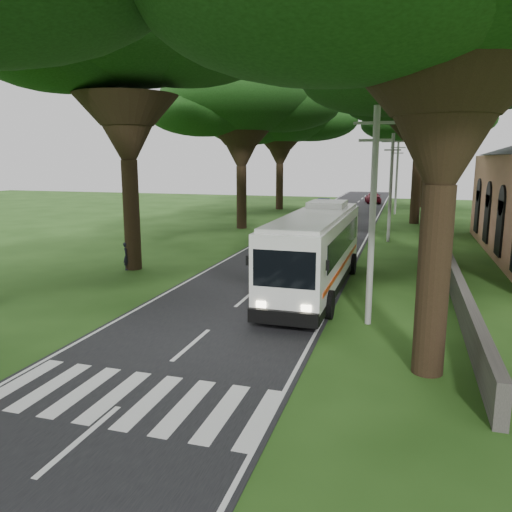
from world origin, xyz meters
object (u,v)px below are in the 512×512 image
object	(u,v)px
pole_near	(373,214)
pole_mid	(391,186)
distant_car_a	(313,220)
pedestrian	(127,256)
distant_car_c	(373,198)
pole_far	(397,177)
distant_car_b	(323,204)
coach_bus	(316,249)

from	to	relation	value
pole_near	pole_mid	bearing A→B (deg)	90.00
distant_car_a	pedestrian	xyz separation A→B (m)	(-6.85, -20.60, 0.10)
pole_near	distant_car_c	distance (m)	54.20
pole_near	distant_car_a	size ratio (longest dim) A/B	2.08
pole_far	distant_car_b	world-z (taller)	pole_far
pole_far	coach_bus	bearing A→B (deg)	-94.49
pole_far	pedestrian	xyz separation A→B (m)	(-13.74, -34.30, -3.40)
pole_near	coach_bus	size ratio (longest dim) A/B	0.64
distant_car_a	distant_car_c	xyz separation A→B (m)	(3.54, 27.69, 0.05)
distant_car_b	coach_bus	bearing A→B (deg)	-83.84
pole_mid	coach_bus	xyz separation A→B (m)	(-2.80, -15.62, -2.20)
coach_bus	distant_car_a	bearing A→B (deg)	101.00
coach_bus	pedestrian	world-z (taller)	coach_bus
pedestrian	pole_far	bearing A→B (deg)	-33.04
pole_mid	distant_car_c	size ratio (longest dim) A/B	1.63
pole_near	distant_car_c	size ratio (longest dim) A/B	1.63
pole_near	distant_car_b	distance (m)	43.23
coach_bus	pedestrian	size ratio (longest dim) A/B	7.96
pole_mid	pedestrian	xyz separation A→B (m)	(-13.74, -14.30, -3.40)
pole_mid	distant_car_c	distance (m)	34.33
pole_far	distant_car_a	world-z (taller)	pole_far
pole_far	coach_bus	xyz separation A→B (m)	(-2.80, -35.62, -2.20)
coach_bus	pole_near	bearing A→B (deg)	-56.99
pole_far	distant_car_b	xyz separation A→B (m)	(-8.50, 2.24, -3.46)
distant_car_a	pole_far	bearing A→B (deg)	-109.80
pole_far	distant_car_b	bearing A→B (deg)	165.23
pole_near	pole_mid	world-z (taller)	same
pole_near	distant_car_c	xyz separation A→B (m)	(-3.34, 53.99, -3.44)
pole_near	distant_car_a	bearing A→B (deg)	104.67
pole_mid	distant_car_b	size ratio (longest dim) A/B	1.91
pole_mid	distant_car_b	xyz separation A→B (m)	(-8.50, 22.24, -3.46)
pole_near	pedestrian	bearing A→B (deg)	157.48
coach_bus	distant_car_b	bearing A→B (deg)	99.01
pole_mid	coach_bus	size ratio (longest dim) A/B	0.64
coach_bus	distant_car_c	distance (m)	49.63
pole_far	distant_car_b	size ratio (longest dim) A/B	1.91
distant_car_a	pedestrian	size ratio (longest dim) A/B	2.46
coach_bus	distant_car_b	size ratio (longest dim) A/B	2.98
distant_car_c	pedestrian	size ratio (longest dim) A/B	3.13
pole_mid	distant_car_c	world-z (taller)	pole_mid
pole_near	coach_bus	world-z (taller)	pole_near
pole_far	distant_car_c	bearing A→B (deg)	103.44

